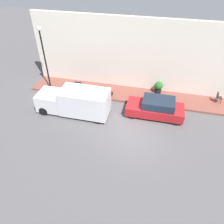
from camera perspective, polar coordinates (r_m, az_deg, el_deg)
The scene contains 10 objects.
ground_plane at distance 15.03m, azimuth 5.32°, elevation -5.43°, with size 60.00×60.00×0.00m, color #514F51.
sidewalk at distance 18.50m, azimuth 7.55°, elevation 4.18°, with size 2.29×18.94×0.15m.
building_facade at distance 18.21m, azimuth 8.87°, elevation 14.08°, with size 0.30×18.94×6.02m.
parked_car at distance 16.31m, azimuth 11.35°, elevation 1.08°, with size 1.75×4.14×1.44m.
delivery_van at distance 16.30m, azimuth -9.78°, elevation 2.75°, with size 1.87×5.37×2.02m.
motorcycle_red at distance 18.09m, azimuth -2.84°, elevation 5.62°, with size 0.30×1.99×0.83m.
motorcycle_blue at distance 18.92m, azimuth -9.19°, elevation 6.69°, with size 0.30×1.89×0.80m.
streetlamp at distance 18.44m, azimuth -17.46°, elevation 14.81°, with size 0.33×0.33×5.29m.
potted_plant at distance 18.70m, azimuth 12.04°, elevation 6.42°, with size 0.68×0.68×1.05m.
cafe_chair at distance 19.14m, azimuth 26.07°, elevation 3.60°, with size 0.40×0.40×0.89m.
Camera 1 is at (-10.84, -1.14, 10.35)m, focal length 35.00 mm.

